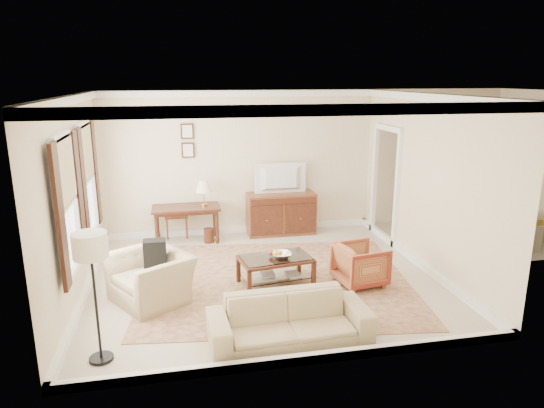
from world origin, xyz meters
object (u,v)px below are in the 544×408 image
object	(u,v)px
tv	(281,169)
club_armchair	(151,270)
sofa	(289,313)
writing_desk	(186,212)
sideboard	(281,213)
striped_armchair	(361,263)
coffee_table	(276,263)

from	to	relation	value
tv	club_armchair	distance (m)	3.74
tv	club_armchair	xyz separation A→B (m)	(-2.50, -2.64, -0.88)
tv	sofa	bearing A→B (deg)	78.84
sofa	writing_desk	bearing A→B (deg)	103.21
writing_desk	sideboard	bearing A→B (deg)	3.83
club_armchair	sofa	distance (m)	2.25
writing_desk	striped_armchair	distance (m)	3.67
tv	sideboard	bearing A→B (deg)	-90.00
coffee_table	club_armchair	distance (m)	1.88
striped_armchair	club_armchair	size ratio (longest dim) A/B	0.66
tv	coffee_table	xyz separation A→B (m)	(-0.64, -2.47, -1.00)
sideboard	striped_armchair	size ratio (longest dim) A/B	1.93
sideboard	sofa	size ratio (longest dim) A/B	0.71
sideboard	coffee_table	xyz separation A→B (m)	(-0.64, -2.49, -0.07)
writing_desk	club_armchair	bearing A→B (deg)	-102.98
tv	sofa	xyz separation A→B (m)	(-0.82, -4.13, -0.97)
striped_armchair	tv	bearing A→B (deg)	4.41
striped_armchair	sofa	bearing A→B (deg)	124.73
sideboard	striped_armchair	distance (m)	2.81
sideboard	sofa	xyz separation A→B (m)	(-0.82, -4.15, -0.04)
striped_armchair	club_armchair	xyz separation A→B (m)	(-3.16, 0.07, 0.11)
striped_armchair	sofa	xyz separation A→B (m)	(-1.48, -1.42, 0.03)
writing_desk	tv	xyz separation A→B (m)	(1.92, 0.11, 0.76)
sideboard	tv	distance (m)	0.93
writing_desk	striped_armchair	xyz separation A→B (m)	(2.58, -2.60, -0.24)
writing_desk	sofa	world-z (taller)	sofa
writing_desk	sideboard	size ratio (longest dim) A/B	0.94
sideboard	coffee_table	bearing A→B (deg)	-104.36
sideboard	coffee_table	distance (m)	2.57
sideboard	sofa	world-z (taller)	sideboard
writing_desk	sideboard	world-z (taller)	sideboard
coffee_table	sofa	bearing A→B (deg)	-96.12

